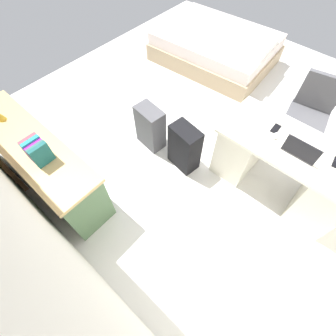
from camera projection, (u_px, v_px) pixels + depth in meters
name	position (u px, v px, depth m)	size (l,w,h in m)	color
ground_plane	(215.00, 131.00, 3.48)	(5.71, 5.71, 0.00)	silver
wall_back	(6.00, 202.00, 1.38)	(4.22, 0.10, 2.71)	white
desk	(282.00, 167.00, 2.66)	(1.45, 0.67, 0.76)	silver
office_chair	(305.00, 118.00, 3.03)	(0.54, 0.54, 0.94)	black
credenza	(42.00, 163.00, 2.72)	(1.80, 0.48, 0.74)	#4C6B47
bed	(216.00, 48.00, 4.20)	(2.00, 1.54, 0.58)	tan
suitcase_black	(184.00, 148.00, 2.91)	(0.36, 0.22, 0.62)	black
suitcase_spare_grey	(150.00, 127.00, 3.12)	(0.36, 0.22, 0.59)	#4C4C51
laptop	(301.00, 150.00, 2.27)	(0.31, 0.22, 0.21)	#333338
computer_mouse	(276.00, 136.00, 2.41)	(0.06, 0.10, 0.03)	white
cell_phone_by_mouse	(276.00, 129.00, 2.48)	(0.07, 0.14, 0.01)	black
book_row	(37.00, 151.00, 2.22)	(0.20, 0.17, 0.23)	#1C5A5B
figurine_small	(0.00, 116.00, 2.53)	(0.08, 0.08, 0.11)	gold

